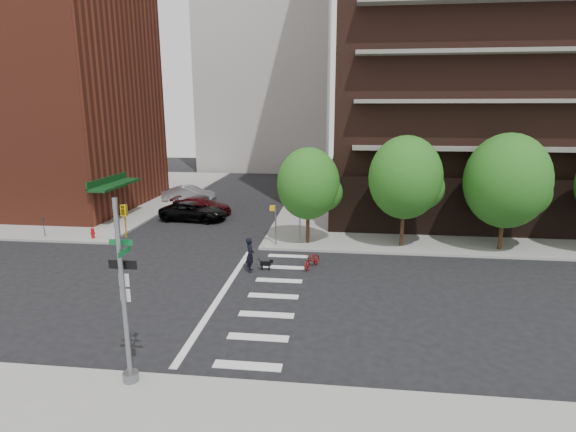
# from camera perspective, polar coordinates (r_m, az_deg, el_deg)

# --- Properties ---
(ground) EXTENTS (120.00, 120.00, 0.00)m
(ground) POSITION_cam_1_polar(r_m,az_deg,el_deg) (22.29, -9.64, -9.64)
(ground) COLOR black
(ground) RESTS_ON ground
(sidewalk_ne) EXTENTS (39.00, 33.00, 0.15)m
(sidewalk_ne) POSITION_cam_1_polar(r_m,az_deg,el_deg) (46.31, 24.81, 1.49)
(sidewalk_ne) COLOR gray
(sidewalk_ne) RESTS_ON ground
(sidewalk_nw) EXTENTS (31.00, 33.00, 0.15)m
(sidewalk_nw) POSITION_cam_1_polar(r_m,az_deg,el_deg) (53.53, -28.19, 2.60)
(sidewalk_nw) COLOR gray
(sidewalk_nw) RESTS_ON ground
(crosswalk) EXTENTS (3.85, 13.00, 0.01)m
(crosswalk) POSITION_cam_1_polar(r_m,az_deg,el_deg) (21.80, -3.98, -10.01)
(crosswalk) COLOR silver
(crosswalk) RESTS_ON ground
(midrise_nw) EXTENTS (21.40, 15.50, 20.00)m
(midrise_nw) POSITION_cam_1_polar(r_m,az_deg,el_deg) (46.94, -30.86, 13.41)
(midrise_nw) COLOR maroon
(midrise_nw) RESTS_ON sidewalk_nw
(tree_a) EXTENTS (4.00, 4.00, 5.90)m
(tree_a) POSITION_cam_1_polar(r_m,az_deg,el_deg) (28.58, 2.58, 4.12)
(tree_a) COLOR #301E11
(tree_a) RESTS_ON sidewalk_ne
(tree_b) EXTENTS (4.50, 4.50, 6.65)m
(tree_b) POSITION_cam_1_polar(r_m,az_deg,el_deg) (28.71, 14.66, 4.75)
(tree_b) COLOR #301E11
(tree_b) RESTS_ON sidewalk_ne
(tree_c) EXTENTS (5.00, 5.00, 6.80)m
(tree_c) POSITION_cam_1_polar(r_m,az_deg,el_deg) (30.15, 26.04, 4.03)
(tree_c) COLOR #301E11
(tree_c) RESTS_ON sidewalk_ne
(traffic_signal) EXTENTS (0.90, 0.75, 6.00)m
(traffic_signal) POSITION_cam_1_polar(r_m,az_deg,el_deg) (15.00, -19.93, -10.85)
(traffic_signal) COLOR slate
(traffic_signal) RESTS_ON sidewalk_s
(pedestrian_signal) EXTENTS (2.18, 0.67, 2.60)m
(pedestrian_signal) POSITION_cam_1_polar(r_m,az_deg,el_deg) (28.63, -0.91, -0.33)
(pedestrian_signal) COLOR slate
(pedestrian_signal) RESTS_ON sidewalk_ne
(fire_hydrant) EXTENTS (0.24, 0.24, 0.73)m
(fire_hydrant) POSITION_cam_1_polar(r_m,az_deg,el_deg) (33.04, -23.56, -1.93)
(fire_hydrant) COLOR #A50C0C
(fire_hydrant) RESTS_ON sidewalk_nw
(parking_meter) EXTENTS (0.10, 0.08, 1.32)m
(parking_meter) POSITION_cam_1_polar(r_m,az_deg,el_deg) (34.83, -28.61, -1.03)
(parking_meter) COLOR black
(parking_meter) RESTS_ON sidewalk_nw
(parked_car_black) EXTENTS (2.94, 5.50, 1.47)m
(parked_car_black) POSITION_cam_1_polar(r_m,az_deg,el_deg) (36.46, -11.88, 0.58)
(parked_car_black) COLOR black
(parked_car_black) RESTS_ON ground
(parked_car_maroon) EXTENTS (2.27, 5.07, 1.44)m
(parked_car_maroon) POSITION_cam_1_polar(r_m,az_deg,el_deg) (38.44, -10.88, 1.26)
(parked_car_maroon) COLOR #430A0F
(parked_car_maroon) RESTS_ON ground
(parked_car_silver) EXTENTS (1.92, 4.96, 1.61)m
(parked_car_silver) POSITION_cam_1_polar(r_m,az_deg,el_deg) (43.60, -12.45, 2.73)
(parked_car_silver) COLOR #96989E
(parked_car_silver) RESTS_ON ground
(scooter) EXTENTS (1.24, 1.81, 0.90)m
(scooter) POSITION_cam_1_polar(r_m,az_deg,el_deg) (25.17, 3.09, -5.63)
(scooter) COLOR #9E090C
(scooter) RESTS_ON ground
(dog_walker) EXTENTS (0.78, 0.59, 1.91)m
(dog_walker) POSITION_cam_1_polar(r_m,az_deg,el_deg) (24.55, -4.84, -4.92)
(dog_walker) COLOR black
(dog_walker) RESTS_ON ground
(dog) EXTENTS (0.70, 0.20, 0.60)m
(dog) POSITION_cam_1_polar(r_m,az_deg,el_deg) (24.88, -2.77, -6.05)
(dog) COLOR black
(dog) RESTS_ON ground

